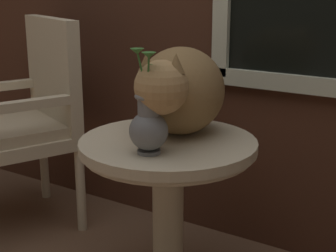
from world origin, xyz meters
name	(u,v)px	position (x,y,z in m)	size (l,w,h in m)	color
wicker_side_table	(168,189)	(0.12, 0.15, 0.43)	(0.62, 0.62, 0.61)	beige
wicker_chair	(26,115)	(-0.78, 0.32, 0.53)	(0.66, 0.66, 0.98)	beige
cat	(179,91)	(0.12, 0.23, 0.77)	(0.39, 0.68, 0.32)	olive
pewter_vase_with_ivy	(148,124)	(0.15, 0.00, 0.71)	(0.12, 0.12, 0.34)	slate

